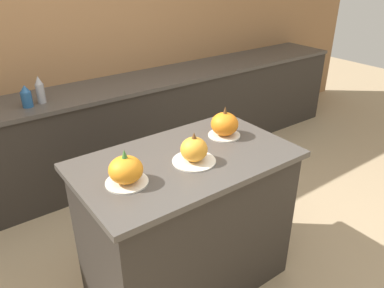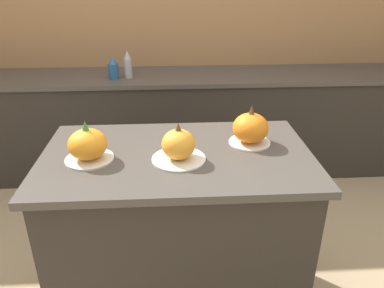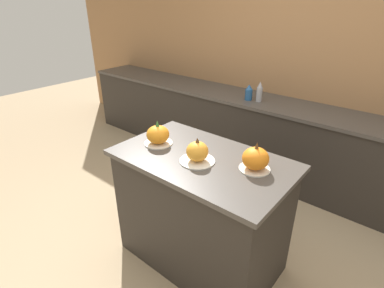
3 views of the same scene
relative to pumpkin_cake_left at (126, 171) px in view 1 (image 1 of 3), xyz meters
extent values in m
plane|color=tan|center=(0.38, 0.04, -0.99)|extent=(12.00, 12.00, 0.00)
cube|color=#9E7047|center=(0.38, 1.90, 0.26)|extent=(8.00, 0.06, 2.50)
cube|color=#2D2823|center=(0.38, 0.04, -0.55)|extent=(1.17, 0.67, 0.89)
cube|color=#47423D|center=(0.38, 0.04, -0.09)|extent=(1.23, 0.73, 0.03)
cube|color=#2D2823|center=(0.38, 1.57, -0.57)|extent=(6.00, 0.56, 0.85)
cube|color=#47423D|center=(0.38, 1.57, -0.13)|extent=(6.00, 0.60, 0.03)
cylinder|color=silver|center=(0.00, 0.00, -0.07)|extent=(0.21, 0.21, 0.01)
ellipsoid|color=orange|center=(0.00, 0.00, 0.01)|extent=(0.17, 0.17, 0.13)
cone|color=#38702D|center=(0.00, 0.00, 0.09)|extent=(0.03, 0.03, 0.05)
cylinder|color=silver|center=(0.39, -0.03, -0.07)|extent=(0.24, 0.24, 0.01)
ellipsoid|color=orange|center=(0.39, -0.03, 0.01)|extent=(0.15, 0.15, 0.13)
cone|color=brown|center=(0.39, -0.03, 0.09)|extent=(0.03, 0.03, 0.04)
cylinder|color=silver|center=(0.74, 0.13, -0.07)|extent=(0.20, 0.20, 0.01)
ellipsoid|color=orange|center=(0.74, 0.13, 0.01)|extent=(0.17, 0.17, 0.14)
cone|color=brown|center=(0.74, 0.13, 0.10)|extent=(0.03, 0.03, 0.05)
cylinder|color=#99999E|center=(0.03, 1.50, -0.03)|extent=(0.06, 0.06, 0.15)
cone|color=#99999E|center=(0.03, 1.50, 0.07)|extent=(0.06, 0.06, 0.07)
cylinder|color=#235184|center=(-0.08, 1.47, -0.05)|extent=(0.08, 0.08, 0.12)
cone|color=#235184|center=(-0.08, 1.47, 0.04)|extent=(0.07, 0.07, 0.05)
camera|label=1|loc=(-0.66, -1.44, 0.93)|focal=35.00mm
camera|label=2|loc=(0.36, -1.48, 0.70)|focal=35.00mm
camera|label=3|loc=(1.47, -1.38, 0.91)|focal=28.00mm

